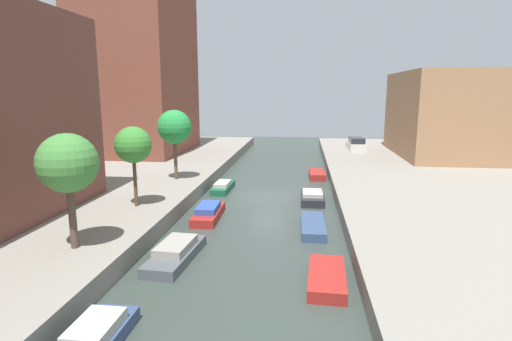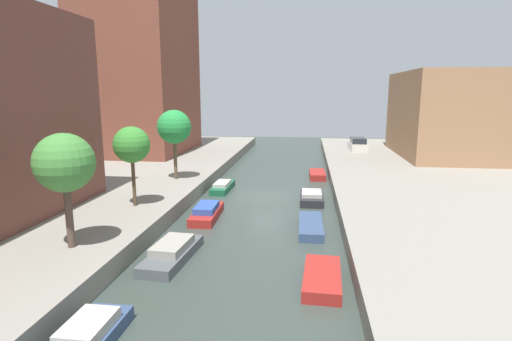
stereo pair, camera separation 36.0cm
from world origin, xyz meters
TOP-DOWN VIEW (x-y plane):
  - ground_plane at (0.00, 0.00)m, footprint 84.00×84.00m
  - quay_left at (-15.00, 0.00)m, footprint 20.00×64.00m
  - quay_right at (15.00, 0.00)m, footprint 20.00×64.00m
  - apartment_tower_far at (-16.00, 15.43)m, footprint 10.00×13.98m
  - low_block_right at (18.00, 16.43)m, footprint 10.00×15.32m
  - street_tree_0 at (-7.38, -13.73)m, footprint 2.57×2.57m
  - street_tree_1 at (-7.38, -6.96)m, footprint 2.18×2.18m
  - street_tree_2 at (-7.38, 0.89)m, footprint 2.65×2.65m
  - parked_car at (8.96, 19.54)m, footprint 2.00×4.68m
  - moored_boat_left_0 at (-3.65, -19.08)m, footprint 1.49×3.51m
  - moored_boat_left_1 at (-3.24, -12.30)m, footprint 1.91×4.62m
  - moored_boat_left_2 at (-3.21, -5.77)m, footprint 1.55×4.29m
  - moored_boat_left_3 at (-3.73, 1.52)m, footprint 1.31×4.08m
  - moored_boat_right_1 at (3.74, -13.88)m, footprint 1.68×3.71m
  - moored_boat_right_2 at (3.30, -7.22)m, footprint 1.42×4.30m
  - moored_boat_right_3 at (3.39, -1.06)m, footprint 1.69×3.63m
  - moored_boat_right_4 at (3.99, 7.50)m, footprint 1.50×3.51m

SIDE VIEW (x-z plane):
  - ground_plane at x=0.00m, z-range 0.00..0.00m
  - moored_boat_right_2 at x=3.30m, z-range 0.00..0.49m
  - moored_boat_right_1 at x=3.74m, z-range 0.00..0.51m
  - moored_boat_right_4 at x=3.99m, z-range 0.00..0.58m
  - moored_boat_left_3 at x=-3.73m, z-range -0.06..0.69m
  - moored_boat_right_3 at x=3.39m, z-range -0.06..0.74m
  - moored_boat_left_0 at x=-3.65m, z-range -0.07..0.77m
  - moored_boat_left_1 at x=-3.24m, z-range -0.08..0.81m
  - moored_boat_left_2 at x=-3.21m, z-range -0.08..0.82m
  - quay_left at x=-15.00m, z-range 0.00..1.00m
  - quay_right at x=15.00m, z-range 0.00..1.00m
  - parked_car at x=8.96m, z-range 0.88..2.39m
  - street_tree_1 at x=-7.38m, z-range 2.31..7.15m
  - street_tree_0 at x=-7.38m, z-range 2.23..7.36m
  - street_tree_2 at x=-7.38m, z-range 2.39..7.88m
  - low_block_right at x=18.00m, z-range 1.00..9.98m
  - apartment_tower_far at x=-16.00m, z-range 1.00..20.93m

